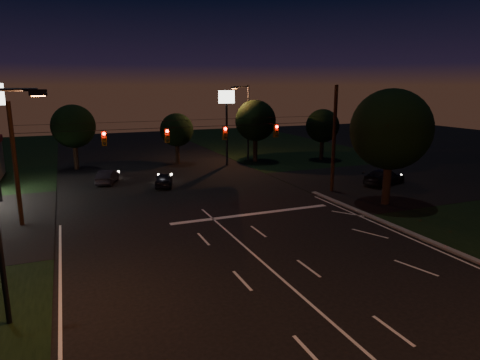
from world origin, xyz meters
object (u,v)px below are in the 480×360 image
car_cross (384,177)px  car_oncoming_b (107,177)px  car_oncoming_a (164,180)px  utility_pole_right (332,191)px  tree_right_near (389,130)px

car_cross → car_oncoming_b: bearing=47.0°
car_oncoming_a → car_cross: size_ratio=0.75×
car_oncoming_a → utility_pole_right: bearing=166.3°
tree_right_near → car_oncoming_a: bearing=140.1°
utility_pole_right → car_oncoming_b: 20.52m
utility_pole_right → tree_right_near: bearing=-72.5°
tree_right_near → car_oncoming_b: tree_right_near is taller
car_oncoming_a → car_oncoming_b: bearing=-19.9°
car_oncoming_a → car_cross: bearing=175.5°
car_oncoming_a → tree_right_near: bearing=155.7°
tree_right_near → car_oncoming_b: size_ratio=2.29×
utility_pole_right → car_oncoming_b: utility_pole_right is taller
utility_pole_right → car_oncoming_b: (-17.58, 10.57, 0.63)m
car_oncoming_b → car_cross: 25.64m
tree_right_near → car_cross: bearing=49.6°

